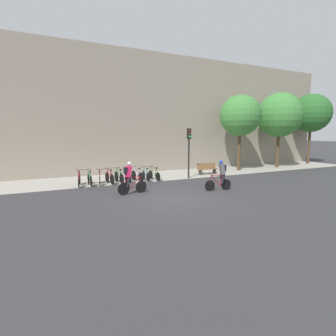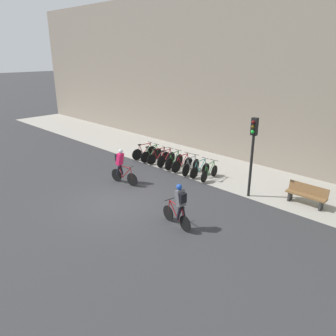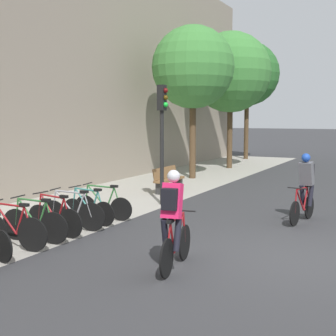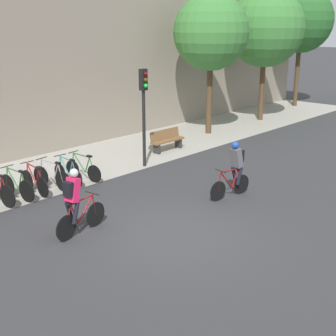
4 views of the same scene
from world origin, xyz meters
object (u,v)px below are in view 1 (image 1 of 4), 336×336
Objects in this scene: parked_bike_6 at (137,176)px; bench at (207,168)px; parked_bike_1 at (90,179)px; parked_bike_0 at (79,180)px; parked_bike_4 at (119,177)px; parked_bike_5 at (128,176)px; parked_bike_8 at (154,175)px; traffic_light_pole at (189,144)px; cyclist_pink at (129,177)px; cyclist_grey at (221,174)px; parked_bike_3 at (110,177)px; parked_bike_2 at (100,179)px; parked_bike_7 at (146,175)px.

parked_bike_6 reaches higher than bench.
parked_bike_0 is at bearing 179.98° from parked_bike_1.
parked_bike_0 is 1.05× the size of parked_bike_4.
parked_bike_5 reaches higher than parked_bike_8.
traffic_light_pole reaches higher than parked_bike_1.
cyclist_pink reaches higher than cyclist_grey.
parked_bike_4 is (0.63, -0.00, -0.00)m from parked_bike_3.
parked_bike_2 is 8.60m from bench.
parked_bike_3 is 1.00× the size of parked_bike_8.
parked_bike_0 is at bearing -180.00° from parked_bike_6.
parked_bike_8 is at bearing -0.05° from parked_bike_4.
parked_bike_0 is 0.48× the size of traffic_light_pole.
parked_bike_4 reaches higher than parked_bike_8.
traffic_light_pole is (4.45, -0.40, 2.11)m from parked_bike_5.
cyclist_pink reaches higher than parked_bike_8.
parked_bike_6 is at bearing 0.01° from parked_bike_2.
parked_bike_4 reaches higher than bench.
parked_bike_3 is at bearing 94.74° from cyclist_pink.
cyclist_grey is 5.25m from parked_bike_8.
cyclist_pink is 5.22m from cyclist_grey.
cyclist_pink is 1.03× the size of parked_bike_1.
parked_bike_5 is at bearing 74.42° from cyclist_pink.
parked_bike_4 is at bearing 135.05° from cyclist_grey.
traffic_light_pole is at bearing -5.15° from parked_bike_5.
parked_bike_4 is at bearing 179.95° from parked_bike_8.
cyclist_grey is 8.15m from parked_bike_1.
parked_bike_3 reaches higher than parked_bike_8.
traffic_light_pole reaches higher than cyclist_pink.
parked_bike_0 reaches higher than parked_bike_2.
parked_bike_0 is 4.40m from parked_bike_7.
parked_bike_0 is at bearing -179.98° from parked_bike_4.
parked_bike_8 is 3.35m from traffic_light_pole.
parked_bike_4 is 0.98× the size of bench.
parked_bike_7 is (-2.85, 4.72, -0.57)m from cyclist_grey.
cyclist_pink is 3.52m from parked_bike_3.
parked_bike_5 is at bearing -0.02° from parked_bike_3.
parked_bike_3 reaches higher than parked_bike_2.
parked_bike_1 is 1.06× the size of parked_bike_5.
parked_bike_8 is 4.84m from bench.
traffic_light_pole is at bearing -5.99° from parked_bike_6.
parked_bike_1 reaches higher than parked_bike_7.
parked_bike_4 reaches higher than parked_bike_5.
parked_bike_1 is (-1.54, 3.47, -0.54)m from cyclist_pink.
parked_bike_2 is at bearing -179.94° from parked_bike_4.
parked_bike_1 is 3.14m from parked_bike_6.
parked_bike_1 is 2.51m from parked_bike_5.
traffic_light_pole is at bearing -4.52° from parked_bike_4.
cyclist_grey reaches higher than parked_bike_5.
parked_bike_8 is at bearing 171.14° from traffic_light_pole.
parked_bike_5 is 1.03× the size of parked_bike_7.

